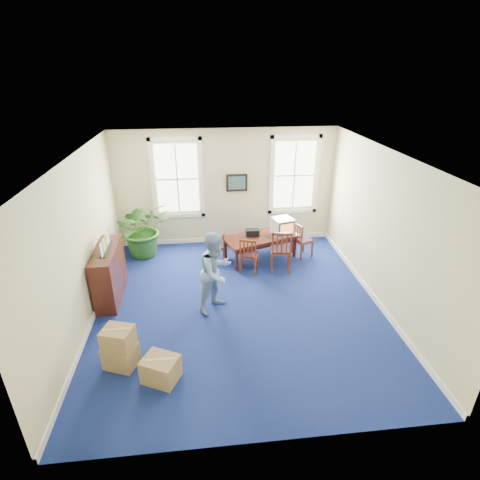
{
  "coord_description": "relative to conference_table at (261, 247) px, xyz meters",
  "views": [
    {
      "loc": [
        -0.7,
        -6.64,
        4.69
      ],
      "look_at": [
        0.1,
        0.6,
        1.25
      ],
      "focal_mm": 28.0,
      "sensor_mm": 36.0,
      "label": 1
    }
  ],
  "objects": [
    {
      "name": "floor",
      "position": [
        -0.81,
        -2.06,
        -0.33
      ],
      "size": [
        6.5,
        6.5,
        0.0
      ],
      "primitive_type": "plane",
      "color": "navy",
      "rests_on": "ground"
    },
    {
      "name": "ceiling",
      "position": [
        -0.81,
        -2.06,
        2.87
      ],
      "size": [
        6.5,
        6.5,
        0.0
      ],
      "primitive_type": "plane",
      "rotation": [
        3.14,
        0.0,
        0.0
      ],
      "color": "white",
      "rests_on": "ground"
    },
    {
      "name": "wall_back",
      "position": [
        -0.81,
        1.19,
        1.27
      ],
      "size": [
        6.5,
        0.0,
        6.5
      ],
      "primitive_type": "plane",
      "rotation": [
        1.57,
        0.0,
        0.0
      ],
      "color": "beige",
      "rests_on": "ground"
    },
    {
      "name": "wall_front",
      "position": [
        -0.81,
        -5.31,
        1.27
      ],
      "size": [
        6.5,
        0.0,
        6.5
      ],
      "primitive_type": "plane",
      "rotation": [
        -1.57,
        0.0,
        0.0
      ],
      "color": "beige",
      "rests_on": "ground"
    },
    {
      "name": "wall_left",
      "position": [
        -3.81,
        -2.06,
        1.27
      ],
      "size": [
        0.0,
        6.5,
        6.5
      ],
      "primitive_type": "plane",
      "rotation": [
        1.57,
        0.0,
        1.57
      ],
      "color": "beige",
      "rests_on": "ground"
    },
    {
      "name": "wall_right",
      "position": [
        2.19,
        -2.06,
        1.27
      ],
      "size": [
        0.0,
        6.5,
        6.5
      ],
      "primitive_type": "plane",
      "rotation": [
        1.57,
        0.0,
        -1.57
      ],
      "color": "beige",
      "rests_on": "ground"
    },
    {
      "name": "baseboard_back",
      "position": [
        -0.81,
        1.16,
        -0.27
      ],
      "size": [
        6.0,
        0.04,
        0.12
      ],
      "primitive_type": "cube",
      "color": "white",
      "rests_on": "ground"
    },
    {
      "name": "baseboard_left",
      "position": [
        -3.78,
        -2.06,
        -0.27
      ],
      "size": [
        0.04,
        6.5,
        0.12
      ],
      "primitive_type": "cube",
      "color": "white",
      "rests_on": "ground"
    },
    {
      "name": "baseboard_right",
      "position": [
        2.16,
        -2.06,
        -0.27
      ],
      "size": [
        0.04,
        6.5,
        0.12
      ],
      "primitive_type": "cube",
      "color": "white",
      "rests_on": "ground"
    },
    {
      "name": "window_left",
      "position": [
        -2.11,
        1.17,
        1.57
      ],
      "size": [
        1.4,
        0.12,
        2.2
      ],
      "primitive_type": null,
      "color": "white",
      "rests_on": "ground"
    },
    {
      "name": "window_right",
      "position": [
        1.09,
        1.17,
        1.57
      ],
      "size": [
        1.4,
        0.12,
        2.2
      ],
      "primitive_type": null,
      "color": "white",
      "rests_on": "ground"
    },
    {
      "name": "wall_picture",
      "position": [
        -0.51,
        1.14,
        1.42
      ],
      "size": [
        0.58,
        0.06,
        0.48
      ],
      "primitive_type": null,
      "color": "black",
      "rests_on": "ground"
    },
    {
      "name": "conference_table",
      "position": [
        0.0,
        0.0,
        0.0
      ],
      "size": [
        2.09,
        1.45,
        0.65
      ],
      "primitive_type": null,
      "rotation": [
        0.0,
        0.0,
        0.34
      ],
      "color": "#451A11",
      "rests_on": "ground"
    },
    {
      "name": "crt_tv",
      "position": [
        0.57,
        0.04,
        0.55
      ],
      "size": [
        0.61,
        0.64,
        0.44
      ],
      "primitive_type": null,
      "rotation": [
        0.0,
        0.0,
        0.28
      ],
      "color": "#B7B7BC",
      "rests_on": "conference_table"
    },
    {
      "name": "game_console",
      "position": [
        0.83,
        0.0,
        0.35
      ],
      "size": [
        0.18,
        0.21,
        0.04
      ],
      "primitive_type": "cube",
      "rotation": [
        0.0,
        0.0,
        0.32
      ],
      "color": "white",
      "rests_on": "conference_table"
    },
    {
      "name": "equipment_bag",
      "position": [
        -0.22,
        0.04,
        0.41
      ],
      "size": [
        0.34,
        0.22,
        0.17
      ],
      "primitive_type": "cube",
      "rotation": [
        0.0,
        0.0,
        -0.0
      ],
      "color": "black",
      "rests_on": "conference_table"
    },
    {
      "name": "chair_near_left",
      "position": [
        -0.39,
        -0.65,
        0.14
      ],
      "size": [
        0.54,
        0.54,
        0.94
      ],
      "primitive_type": null,
      "rotation": [
        0.0,
        0.0,
        2.82
      ],
      "color": "maroon",
      "rests_on": "ground"
    },
    {
      "name": "chair_near_right",
      "position": [
        0.39,
        -0.65,
        0.23
      ],
      "size": [
        0.57,
        0.57,
        1.11
      ],
      "primitive_type": null,
      "rotation": [
        0.0,
        0.0,
        2.98
      ],
      "color": "maroon",
      "rests_on": "ground"
    },
    {
      "name": "chair_end_left",
      "position": [
        -1.13,
        0.0,
        0.09
      ],
      "size": [
        0.43,
        0.43,
        0.84
      ],
      "primitive_type": null,
      "rotation": [
        0.0,
        0.0,
        -1.72
      ],
      "color": "maroon",
      "rests_on": "ground"
    },
    {
      "name": "chair_end_right",
      "position": [
        1.13,
        0.0,
        0.15
      ],
      "size": [
        0.56,
        0.56,
        0.95
      ],
      "primitive_type": null,
      "rotation": [
        0.0,
        0.0,
        1.97
      ],
      "color": "maroon",
      "rests_on": "ground"
    },
    {
      "name": "man",
      "position": [
        -1.27,
        -2.1,
        0.54
      ],
      "size": [
        1.05,
        1.06,
        1.73
      ],
      "primitive_type": "imported",
      "rotation": [
        0.0,
        0.0,
        0.81
      ],
      "color": "#769AC0",
      "rests_on": "ground"
    },
    {
      "name": "credenza",
      "position": [
        -3.56,
        -1.41,
        0.28
      ],
      "size": [
        0.46,
        1.54,
        1.21
      ],
      "primitive_type": "cube",
      "rotation": [
        0.0,
        0.0,
        0.01
      ],
      "color": "#451A11",
      "rests_on": "ground"
    },
    {
      "name": "brochure_rack",
      "position": [
        -3.54,
        -1.41,
        1.04
      ],
      "size": [
        0.3,
        0.74,
        0.32
      ],
      "primitive_type": null,
      "rotation": [
        0.0,
        0.0,
        0.25
      ],
      "color": "#99999E",
      "rests_on": "credenza"
    },
    {
      "name": "potted_plant",
      "position": [
        -3.05,
        0.57,
        0.44
      ],
      "size": [
        1.68,
        1.57,
        1.53
      ],
      "primitive_type": "imported",
      "rotation": [
        0.0,
        0.0,
        0.32
      ],
      "color": "#235819",
      "rests_on": "ground"
    },
    {
      "name": "cardboard_boxes",
      "position": [
        -2.78,
        -3.5,
        0.07
      ],
      "size": [
        1.81,
        1.81,
        0.8
      ],
      "primitive_type": null,
      "rotation": [
        0.0,
        0.0,
        -0.37
      ],
      "color": "#A48250",
      "rests_on": "ground"
    }
  ]
}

